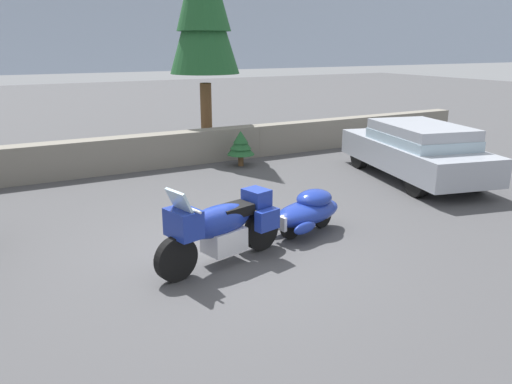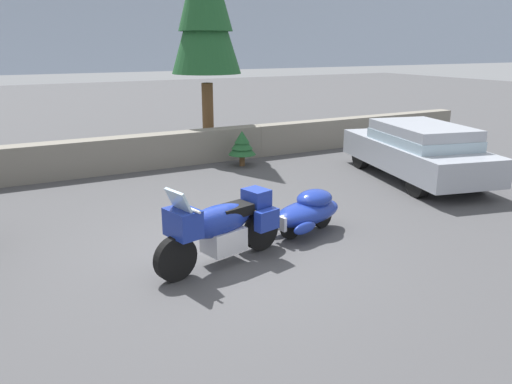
{
  "view_description": "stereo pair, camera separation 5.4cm",
  "coord_description": "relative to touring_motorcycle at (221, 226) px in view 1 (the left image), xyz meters",
  "views": [
    {
      "loc": [
        -3.11,
        -6.76,
        3.24
      ],
      "look_at": [
        0.76,
        0.27,
        0.85
      ],
      "focal_mm": 34.81,
      "sensor_mm": 36.0,
      "label": 1
    },
    {
      "loc": [
        -3.06,
        -6.79,
        3.24
      ],
      "look_at": [
        0.76,
        0.27,
        0.85
      ],
      "focal_mm": 34.81,
      "sensor_mm": 36.0,
      "label": 2
    }
  ],
  "objects": [
    {
      "name": "ground_plane",
      "position": [
        0.19,
        0.36,
        -0.62
      ],
      "size": [
        80.0,
        80.0,
        0.0
      ],
      "primitive_type": "plane",
      "color": "#424244"
    },
    {
      "name": "stone_guard_wall",
      "position": [
        -0.2,
        6.58,
        -0.17
      ],
      "size": [
        24.0,
        0.62,
        0.92
      ],
      "color": "slate",
      "rests_on": "ground"
    },
    {
      "name": "car_shaped_trailer",
      "position": [
        1.91,
        0.47,
        -0.21
      ],
      "size": [
        2.22,
        1.05,
        0.76
      ],
      "color": "black",
      "rests_on": "ground"
    },
    {
      "name": "pine_sapling_near",
      "position": [
        3.2,
        5.6,
        -0.01
      ],
      "size": [
        0.76,
        0.76,
        0.98
      ],
      "color": "brown",
      "rests_on": "ground"
    },
    {
      "name": "touring_motorcycle",
      "position": [
        0.0,
        0.0,
        0.0
      ],
      "size": [
        2.28,
        1.07,
        1.33
      ],
      "color": "black",
      "rests_on": "ground"
    },
    {
      "name": "sedan_at_right_edge",
      "position": [
        6.34,
        2.23,
        0.15
      ],
      "size": [
        2.83,
        4.8,
        1.41
      ],
      "color": "black",
      "rests_on": "ground"
    }
  ]
}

